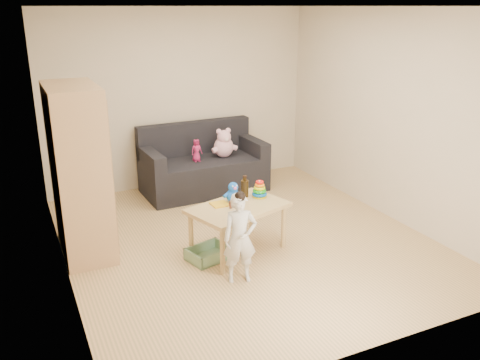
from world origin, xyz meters
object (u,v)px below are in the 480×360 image
wardrobe (79,172)px  sofa (204,175)px  play_table (238,229)px  toddler (240,239)px

wardrobe → sofa: size_ratio=1.05×
sofa → play_table: size_ratio=1.69×
wardrobe → sofa: (1.90, 1.25, -0.68)m
play_table → sofa: bearing=79.5°
sofa → toddler: toddler is taller
sofa → play_table: play_table is taller
wardrobe → play_table: bearing=-26.3°
play_table → toddler: (-0.25, -0.58, 0.17)m
play_table → toddler: 0.65m
sofa → toddler: (-0.62, -2.57, 0.20)m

